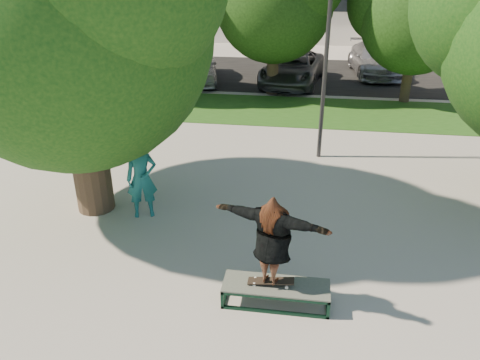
% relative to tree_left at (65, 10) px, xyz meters
% --- Properties ---
extents(ground, '(120.00, 120.00, 0.00)m').
position_rel_tree_left_xyz_m(ground, '(4.29, -1.09, -4.42)').
color(ground, gray).
rests_on(ground, ground).
extents(grass_strip, '(30.00, 4.00, 0.02)m').
position_rel_tree_left_xyz_m(grass_strip, '(5.29, 8.41, -4.41)').
color(grass_strip, '#1B4814').
rests_on(grass_strip, ground).
extents(asphalt_strip, '(40.00, 8.00, 0.01)m').
position_rel_tree_left_xyz_m(asphalt_strip, '(4.29, 14.91, -4.42)').
color(asphalt_strip, black).
rests_on(asphalt_strip, ground).
extents(tree_left, '(6.96, 5.95, 7.12)m').
position_rel_tree_left_xyz_m(tree_left, '(0.00, 0.00, 0.00)').
color(tree_left, '#38281E').
rests_on(tree_left, ground).
extents(bg_tree_left, '(5.28, 4.51, 5.77)m').
position_rel_tree_left_xyz_m(bg_tree_left, '(-2.28, 9.98, -0.69)').
color(bg_tree_left, '#38281E').
rests_on(bg_tree_left, ground).
extents(bg_tree_right, '(5.04, 4.31, 5.43)m').
position_rel_tree_left_xyz_m(bg_tree_right, '(8.73, 10.47, -0.93)').
color(bg_tree_right, '#38281E').
rests_on(bg_tree_right, ground).
extents(lamppost, '(0.25, 0.15, 6.11)m').
position_rel_tree_left_xyz_m(lamppost, '(5.29, 3.91, -1.27)').
color(lamppost, '#2D2D30').
rests_on(lamppost, ground).
extents(grind_box, '(1.80, 0.60, 0.38)m').
position_rel_tree_left_xyz_m(grind_box, '(4.54, -2.84, -4.23)').
color(grind_box, black).
rests_on(grind_box, ground).
extents(skater_rig, '(2.02, 1.12, 1.67)m').
position_rel_tree_left_xyz_m(skater_rig, '(4.45, -2.84, -3.18)').
color(skater_rig, white).
rests_on(skater_rig, grind_box).
extents(bystander, '(0.79, 0.66, 1.86)m').
position_rel_tree_left_xyz_m(bystander, '(1.33, -0.24, -3.49)').
color(bystander, '#1C6C6B').
rests_on(bystander, ground).
extents(car_silver_a, '(2.68, 4.74, 1.52)m').
position_rel_tree_left_xyz_m(car_silver_a, '(-0.40, 12.50, -3.66)').
color(car_silver_a, '#B6B5BA').
rests_on(car_silver_a, asphalt_strip).
extents(car_dark, '(2.40, 4.87, 1.54)m').
position_rel_tree_left_xyz_m(car_dark, '(-0.71, 12.96, -3.65)').
color(car_dark, black).
rests_on(car_dark, asphalt_strip).
extents(car_grey, '(3.16, 5.60, 1.48)m').
position_rel_tree_left_xyz_m(car_grey, '(4.09, 12.78, -3.68)').
color(car_grey, '#57565B').
rests_on(car_grey, asphalt_strip).
extents(car_silver_b, '(2.57, 5.33, 1.50)m').
position_rel_tree_left_xyz_m(car_silver_b, '(8.08, 15.41, -3.67)').
color(car_silver_b, '#A4A4A8').
rests_on(car_silver_b, asphalt_strip).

